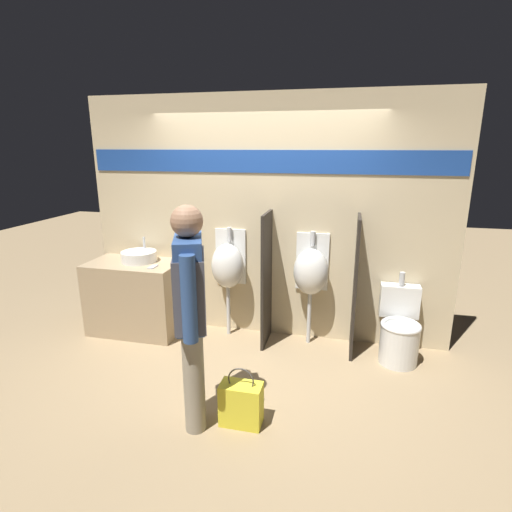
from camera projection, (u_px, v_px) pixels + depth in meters
The scene contains 12 objects.
ground_plane at pixel (252, 355), 4.26m from camera, with size 16.00×16.00×0.00m, color #997F5B.
display_wall at pixel (265, 219), 4.46m from camera, with size 4.12×0.07×2.70m.
sink_counter at pixel (136, 297), 4.72m from camera, with size 1.05×0.61×0.85m.
sink_basin at pixel (139, 256), 4.64m from camera, with size 0.40×0.40×0.26m.
cell_phone at pixel (153, 267), 4.42m from camera, with size 0.07×0.14×0.01m.
divider_near_counter at pixel (266, 280), 4.36m from camera, with size 0.03×0.47×1.48m.
divider_mid at pixel (355, 286), 4.15m from camera, with size 0.03×0.47×1.48m.
urinal_near_counter at pixel (228, 266), 4.53m from camera, with size 0.38×0.28×1.27m.
urinal_far at pixel (311, 271), 4.32m from camera, with size 0.38×0.28×1.27m.
toilet at pixel (399, 332), 4.10m from camera, with size 0.40×0.56×0.89m.
person_in_vest at pixel (191, 304), 2.96m from camera, with size 0.37×0.58×1.76m.
shopping_bag at pixel (241, 404), 3.16m from camera, with size 0.33×0.18×0.50m.
Camera 1 is at (0.92, -3.71, 2.16)m, focal length 28.00 mm.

